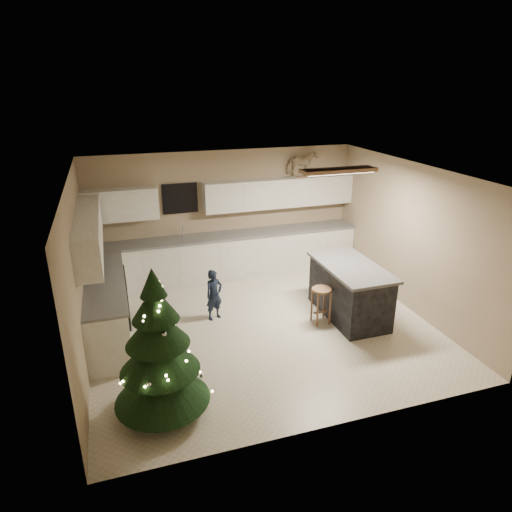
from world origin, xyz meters
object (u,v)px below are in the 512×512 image
object	(u,v)px
toddler	(214,295)
island	(349,291)
bar_stool	(321,297)
christmas_tree	(159,356)
rocking_horse	(302,164)

from	to	relation	value
toddler	island	bearing A→B (deg)	-37.80
island	bar_stool	world-z (taller)	island
christmas_tree	bar_stool	bearing A→B (deg)	26.85
christmas_tree	toddler	xyz separation A→B (m)	(1.15, 2.14, -0.35)
island	bar_stool	size ratio (longest dim) A/B	2.68
toddler	bar_stool	bearing A→B (deg)	-44.90
island	christmas_tree	distance (m)	3.75
rocking_horse	toddler	bearing A→B (deg)	124.46
rocking_horse	bar_stool	bearing A→B (deg)	162.42
christmas_tree	rocking_horse	size ratio (longest dim) A/B	3.14
island	rocking_horse	distance (m)	3.00
bar_stool	rocking_horse	size ratio (longest dim) A/B	1.02
bar_stool	rocking_horse	xyz separation A→B (m)	(0.65, 2.49, 1.80)
toddler	rocking_horse	distance (m)	3.46
bar_stool	rocking_horse	bearing A→B (deg)	75.40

